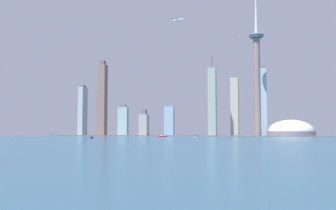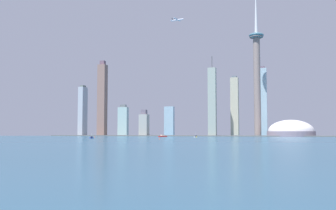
{
  "view_description": "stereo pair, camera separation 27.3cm",
  "coord_description": "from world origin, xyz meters",
  "px_view_note": "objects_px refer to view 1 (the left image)",
  "views": [
    {
      "loc": [
        213.73,
        -414.6,
        9.56
      ],
      "look_at": [
        -39.83,
        440.51,
        72.18
      ],
      "focal_mm": 41.26,
      "sensor_mm": 36.0,
      "label": 1
    },
    {
      "loc": [
        213.99,
        -414.52,
        9.56
      ],
      "look_at": [
        -39.83,
        440.51,
        72.18
      ],
      "focal_mm": 41.26,
      "sensor_mm": 36.0,
      "label": 2
    }
  ],
  "objects_px": {
    "boat_0": "(163,136)",
    "channel_buoy_1": "(196,137)",
    "boat_1": "(92,138)",
    "channel_buoy_0": "(160,138)",
    "stadium_dome": "(291,132)",
    "skyscraper_7": "(144,124)",
    "boat_2": "(196,137)",
    "skyscraper_2": "(123,121)",
    "skyscraper_0": "(169,121)",
    "channel_buoy_2": "(95,137)",
    "skyscraper_5": "(212,102)",
    "observation_tower": "(257,68)",
    "skyscraper_6": "(102,99)",
    "airplane": "(177,20)",
    "skyscraper_3": "(83,111)",
    "skyscraper_1": "(263,102)",
    "skyscraper_4": "(235,106)"
  },
  "relations": [
    {
      "from": "skyscraper_6",
      "to": "boat_2",
      "type": "xyz_separation_m",
      "value": [
        279.21,
        -180.7,
        -90.05
      ]
    },
    {
      "from": "skyscraper_3",
      "to": "airplane",
      "type": "xyz_separation_m",
      "value": [
        268.08,
        -63.04,
        197.55
      ]
    },
    {
      "from": "skyscraper_7",
      "to": "channel_buoy_2",
      "type": "distance_m",
      "value": 253.99
    },
    {
      "from": "skyscraper_6",
      "to": "skyscraper_1",
      "type": "bearing_deg",
      "value": 13.99
    },
    {
      "from": "skyscraper_3",
      "to": "skyscraper_6",
      "type": "height_order",
      "value": "skyscraper_6"
    },
    {
      "from": "boat_0",
      "to": "channel_buoy_1",
      "type": "bearing_deg",
      "value": -81.25
    },
    {
      "from": "channel_buoy_2",
      "to": "boat_1",
      "type": "bearing_deg",
      "value": -65.35
    },
    {
      "from": "skyscraper_2",
      "to": "boat_2",
      "type": "relative_size",
      "value": 7.84
    },
    {
      "from": "boat_2",
      "to": "boat_1",
      "type": "bearing_deg",
      "value": -5.95
    },
    {
      "from": "boat_1",
      "to": "observation_tower",
      "type": "bearing_deg",
      "value": -10.1
    },
    {
      "from": "skyscraper_4",
      "to": "boat_1",
      "type": "bearing_deg",
      "value": -112.29
    },
    {
      "from": "channel_buoy_1",
      "to": "airplane",
      "type": "bearing_deg",
      "value": 117.69
    },
    {
      "from": "boat_1",
      "to": "channel_buoy_2",
      "type": "bearing_deg",
      "value": 44.6
    },
    {
      "from": "skyscraper_0",
      "to": "boat_1",
      "type": "height_order",
      "value": "skyscraper_0"
    },
    {
      "from": "stadium_dome",
      "to": "boat_0",
      "type": "xyz_separation_m",
      "value": [
        -245.45,
        -152.77,
        -8.54
      ]
    },
    {
      "from": "skyscraper_2",
      "to": "boat_1",
      "type": "distance_m",
      "value": 389.7
    },
    {
      "from": "channel_buoy_2",
      "to": "boat_2",
      "type": "bearing_deg",
      "value": 27.66
    },
    {
      "from": "stadium_dome",
      "to": "skyscraper_2",
      "type": "bearing_deg",
      "value": 178.54
    },
    {
      "from": "boat_1",
      "to": "boat_2",
      "type": "distance_m",
      "value": 212.71
    },
    {
      "from": "boat_2",
      "to": "airplane",
      "type": "height_order",
      "value": "airplane"
    },
    {
      "from": "observation_tower",
      "to": "channel_buoy_0",
      "type": "relative_size",
      "value": 159.78
    },
    {
      "from": "skyscraper_2",
      "to": "boat_1",
      "type": "height_order",
      "value": "skyscraper_2"
    },
    {
      "from": "channel_buoy_1",
      "to": "channel_buoy_0",
      "type": "bearing_deg",
      "value": -91.8
    },
    {
      "from": "skyscraper_2",
      "to": "skyscraper_0",
      "type": "bearing_deg",
      "value": 14.17
    },
    {
      "from": "boat_0",
      "to": "stadium_dome",
      "type": "bearing_deg",
      "value": -16.48
    },
    {
      "from": "skyscraper_0",
      "to": "skyscraper_6",
      "type": "distance_m",
      "value": 177.1
    },
    {
      "from": "skyscraper_4",
      "to": "skyscraper_5",
      "type": "distance_m",
      "value": 80.91
    },
    {
      "from": "skyscraper_0",
      "to": "channel_buoy_1",
      "type": "height_order",
      "value": "skyscraper_0"
    },
    {
      "from": "skyscraper_0",
      "to": "skyscraper_2",
      "type": "relative_size",
      "value": 0.94
    },
    {
      "from": "channel_buoy_0",
      "to": "channel_buoy_2",
      "type": "distance_m",
      "value": 205.83
    },
    {
      "from": "boat_0",
      "to": "channel_buoy_0",
      "type": "bearing_deg",
      "value": -122.0
    },
    {
      "from": "boat_0",
      "to": "skyscraper_6",
      "type": "bearing_deg",
      "value": 96.11
    },
    {
      "from": "skyscraper_5",
      "to": "skyscraper_1",
      "type": "bearing_deg",
      "value": 48.0
    },
    {
      "from": "skyscraper_6",
      "to": "boat_0",
      "type": "xyz_separation_m",
      "value": [
        204.78,
        -146.14,
        -89.76
      ]
    },
    {
      "from": "skyscraper_5",
      "to": "airplane",
      "type": "relative_size",
      "value": 5.85
    },
    {
      "from": "stadium_dome",
      "to": "channel_buoy_2",
      "type": "xyz_separation_m",
      "value": [
        -333.18,
        -272.34,
        -8.69
      ]
    },
    {
      "from": "boat_1",
      "to": "channel_buoy_0",
      "type": "height_order",
      "value": "boat_1"
    },
    {
      "from": "channel_buoy_0",
      "to": "observation_tower",
      "type": "bearing_deg",
      "value": 76.46
    },
    {
      "from": "skyscraper_3",
      "to": "boat_0",
      "type": "distance_m",
      "value": 307.96
    },
    {
      "from": "skyscraper_5",
      "to": "skyscraper_3",
      "type": "bearing_deg",
      "value": 175.87
    },
    {
      "from": "skyscraper_6",
      "to": "skyscraper_7",
      "type": "bearing_deg",
      "value": -6.41
    },
    {
      "from": "observation_tower",
      "to": "channel_buoy_1",
      "type": "height_order",
      "value": "observation_tower"
    },
    {
      "from": "skyscraper_0",
      "to": "skyscraper_5",
      "type": "bearing_deg",
      "value": -28.62
    },
    {
      "from": "channel_buoy_2",
      "to": "airplane",
      "type": "height_order",
      "value": "airplane"
    },
    {
      "from": "skyscraper_0",
      "to": "channel_buoy_2",
      "type": "distance_m",
      "value": 316.12
    },
    {
      "from": "skyscraper_0",
      "to": "channel_buoy_1",
      "type": "bearing_deg",
      "value": -63.35
    },
    {
      "from": "stadium_dome",
      "to": "boat_0",
      "type": "height_order",
      "value": "stadium_dome"
    },
    {
      "from": "stadium_dome",
      "to": "skyscraper_7",
      "type": "height_order",
      "value": "skyscraper_7"
    },
    {
      "from": "skyscraper_2",
      "to": "channel_buoy_0",
      "type": "xyz_separation_m",
      "value": [
        227.88,
        -411.15,
        -35.91
      ]
    },
    {
      "from": "observation_tower",
      "to": "boat_2",
      "type": "height_order",
      "value": "observation_tower"
    }
  ]
}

